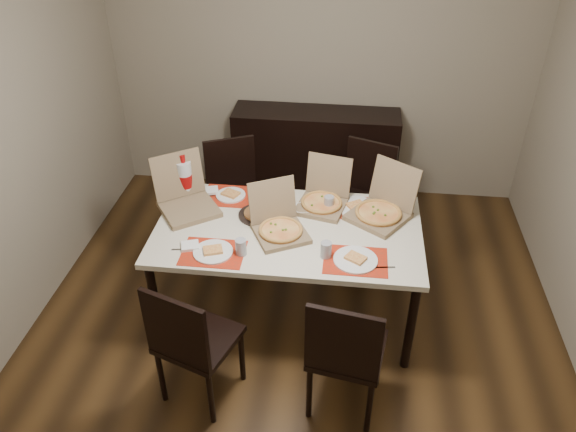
{
  "coord_description": "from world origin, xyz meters",
  "views": [
    {
      "loc": [
        0.29,
        -2.86,
        2.97
      ],
      "look_at": [
        -0.07,
        0.2,
        0.85
      ],
      "focal_mm": 35.0,
      "sensor_mm": 36.0,
      "label": 1
    }
  ],
  "objects_px": {
    "pizza_box_center": "(279,226)",
    "soda_bottle": "(185,179)",
    "chair_far_left": "(234,190)",
    "sideboard": "(315,157)",
    "chair_near_right": "(345,352)",
    "chair_far_right": "(364,193)",
    "dining_table": "(288,236)",
    "dip_bowl": "(304,209)",
    "chair_near_left": "(191,340)"
  },
  "relations": [
    {
      "from": "dining_table",
      "to": "dip_bowl",
      "type": "distance_m",
      "value": 0.25
    },
    {
      "from": "sideboard",
      "to": "chair_far_left",
      "type": "relative_size",
      "value": 1.61
    },
    {
      "from": "chair_near_right",
      "to": "chair_far_left",
      "type": "xyz_separation_m",
      "value": [
        -0.98,
        1.65,
        0.0
      ]
    },
    {
      "from": "sideboard",
      "to": "dining_table",
      "type": "xyz_separation_m",
      "value": [
        -0.07,
        -1.58,
        0.23
      ]
    },
    {
      "from": "chair_far_right",
      "to": "pizza_box_center",
      "type": "distance_m",
      "value": 1.15
    },
    {
      "from": "sideboard",
      "to": "soda_bottle",
      "type": "relative_size",
      "value": 4.44
    },
    {
      "from": "chair_near_right",
      "to": "chair_far_left",
      "type": "height_order",
      "value": "same"
    },
    {
      "from": "chair_far_left",
      "to": "chair_far_right",
      "type": "distance_m",
      "value": 1.07
    },
    {
      "from": "dining_table",
      "to": "chair_far_left",
      "type": "height_order",
      "value": "chair_far_left"
    },
    {
      "from": "chair_near_right",
      "to": "chair_far_right",
      "type": "distance_m",
      "value": 1.73
    },
    {
      "from": "soda_bottle",
      "to": "sideboard",
      "type": "bearing_deg",
      "value": 55.78
    },
    {
      "from": "dip_bowl",
      "to": "chair_near_right",
      "type": "bearing_deg",
      "value": -72.07
    },
    {
      "from": "dining_table",
      "to": "soda_bottle",
      "type": "height_order",
      "value": "soda_bottle"
    },
    {
      "from": "chair_near_right",
      "to": "dip_bowl",
      "type": "height_order",
      "value": "chair_near_right"
    },
    {
      "from": "sideboard",
      "to": "chair_far_right",
      "type": "xyz_separation_m",
      "value": [
        0.45,
        -0.69,
        0.06
      ]
    },
    {
      "from": "soda_bottle",
      "to": "pizza_box_center",
      "type": "bearing_deg",
      "value": -27.26
    },
    {
      "from": "chair_near_left",
      "to": "dining_table",
      "type": "bearing_deg",
      "value": 61.14
    },
    {
      "from": "sideboard",
      "to": "chair_far_right",
      "type": "height_order",
      "value": "chair_far_right"
    },
    {
      "from": "chair_near_right",
      "to": "sideboard",
      "type": "bearing_deg",
      "value": 98.47
    },
    {
      "from": "chair_near_left",
      "to": "dip_bowl",
      "type": "relative_size",
      "value": 6.81
    },
    {
      "from": "dining_table",
      "to": "dip_bowl",
      "type": "xyz_separation_m",
      "value": [
        0.09,
        0.22,
        0.08
      ]
    },
    {
      "from": "dining_table",
      "to": "pizza_box_center",
      "type": "relative_size",
      "value": 3.82
    },
    {
      "from": "dip_bowl",
      "to": "soda_bottle",
      "type": "distance_m",
      "value": 0.89
    },
    {
      "from": "sideboard",
      "to": "chair_near_left",
      "type": "xyz_separation_m",
      "value": [
        -0.54,
        -2.44,
        0.06
      ]
    },
    {
      "from": "chair_far_left",
      "to": "pizza_box_center",
      "type": "relative_size",
      "value": 1.98
    },
    {
      "from": "chair_far_right",
      "to": "dining_table",
      "type": "bearing_deg",
      "value": -120.4
    },
    {
      "from": "dining_table",
      "to": "chair_far_right",
      "type": "distance_m",
      "value": 1.05
    },
    {
      "from": "dining_table",
      "to": "chair_near_right",
      "type": "bearing_deg",
      "value": -62.78
    },
    {
      "from": "pizza_box_center",
      "to": "dip_bowl",
      "type": "distance_m",
      "value": 0.32
    },
    {
      "from": "chair_far_right",
      "to": "pizza_box_center",
      "type": "bearing_deg",
      "value": -121.16
    },
    {
      "from": "dining_table",
      "to": "chair_far_right",
      "type": "xyz_separation_m",
      "value": [
        0.52,
        0.89,
        -0.17
      ]
    },
    {
      "from": "chair_near_left",
      "to": "soda_bottle",
      "type": "height_order",
      "value": "soda_bottle"
    },
    {
      "from": "chair_far_right",
      "to": "chair_near_left",
      "type": "bearing_deg",
      "value": -119.65
    },
    {
      "from": "chair_far_right",
      "to": "soda_bottle",
      "type": "distance_m",
      "value": 1.48
    },
    {
      "from": "chair_near_right",
      "to": "pizza_box_center",
      "type": "distance_m",
      "value": 0.96
    },
    {
      "from": "chair_near_left",
      "to": "chair_far_left",
      "type": "distance_m",
      "value": 1.67
    },
    {
      "from": "pizza_box_center",
      "to": "chair_near_right",
      "type": "bearing_deg",
      "value": -58.09
    },
    {
      "from": "sideboard",
      "to": "chair_near_right",
      "type": "xyz_separation_m",
      "value": [
        0.36,
        -2.42,
        0.06
      ]
    },
    {
      "from": "chair_near_right",
      "to": "soda_bottle",
      "type": "relative_size",
      "value": 2.75
    },
    {
      "from": "chair_near_right",
      "to": "pizza_box_center",
      "type": "height_order",
      "value": "pizza_box_center"
    },
    {
      "from": "sideboard",
      "to": "pizza_box_center",
      "type": "relative_size",
      "value": 3.19
    },
    {
      "from": "sideboard",
      "to": "chair_far_right",
      "type": "relative_size",
      "value": 1.61
    },
    {
      "from": "sideboard",
      "to": "dip_bowl",
      "type": "xyz_separation_m",
      "value": [
        0.02,
        -1.36,
        0.32
      ]
    },
    {
      "from": "sideboard",
      "to": "dip_bowl",
      "type": "bearing_deg",
      "value": -89.21
    },
    {
      "from": "dining_table",
      "to": "chair_far_right",
      "type": "bearing_deg",
      "value": 59.6
    },
    {
      "from": "chair_far_right",
      "to": "sideboard",
      "type": "bearing_deg",
      "value": 123.51
    },
    {
      "from": "chair_far_left",
      "to": "soda_bottle",
      "type": "xyz_separation_m",
      "value": [
        -0.24,
        -0.49,
        0.38
      ]
    },
    {
      "from": "pizza_box_center",
      "to": "soda_bottle",
      "type": "bearing_deg",
      "value": 152.74
    },
    {
      "from": "sideboard",
      "to": "soda_bottle",
      "type": "xyz_separation_m",
      "value": [
        -0.86,
        -1.26,
        0.44
      ]
    },
    {
      "from": "chair_near_left",
      "to": "dip_bowl",
      "type": "bearing_deg",
      "value": 62.48
    }
  ]
}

